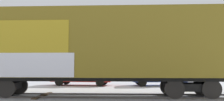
% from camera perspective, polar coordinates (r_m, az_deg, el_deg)
% --- Properties ---
extents(ground_plane, '(260.00, 260.00, 0.00)m').
position_cam_1_polar(ground_plane, '(12.03, -4.73, -11.14)').
color(ground_plane, '#B2B5BC').
extents(track, '(60.02, 4.01, 0.08)m').
position_cam_1_polar(track, '(11.96, -1.55, -11.00)').
color(track, '#4C4742').
rests_on(track, ground_plane).
extents(freight_car, '(15.61, 3.56, 4.52)m').
position_cam_1_polar(freight_car, '(11.99, -5.09, 1.12)').
color(freight_car, olive).
rests_on(freight_car, ground_plane).
extents(flagpole, '(0.96, 0.90, 7.39)m').
position_cam_1_polar(flagpole, '(25.75, -10.34, 2.96)').
color(flagpole, silver).
rests_on(flagpole, ground_plane).
extents(hillside, '(136.52, 34.48, 15.59)m').
position_cam_1_polar(hillside, '(67.38, 3.10, -0.68)').
color(hillside, silver).
rests_on(hillside, ground_plane).
extents(parked_car_red, '(4.89, 2.13, 1.71)m').
position_cam_1_polar(parked_car_red, '(19.08, -7.42, -5.87)').
color(parked_car_red, '#B21E1E').
rests_on(parked_car_red, ground_plane).
extents(parked_car_blue, '(4.32, 2.27, 1.67)m').
position_cam_1_polar(parked_car_blue, '(18.97, 10.99, -5.92)').
color(parked_car_blue, navy).
rests_on(parked_car_blue, ground_plane).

